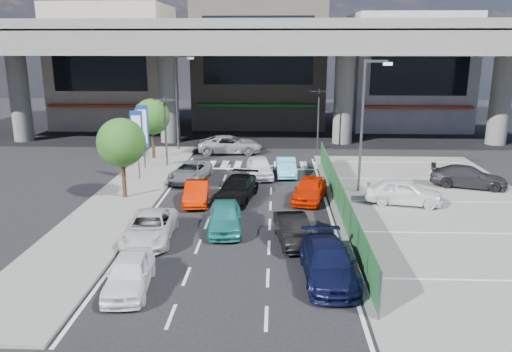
{
  "coord_description": "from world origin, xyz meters",
  "views": [
    {
      "loc": [
        1.84,
        -23.82,
        8.82
      ],
      "look_at": [
        0.78,
        3.11,
        1.71
      ],
      "focal_mm": 35.0,
      "sensor_mm": 36.0,
      "label": 1
    }
  ],
  "objects_px": {
    "traffic_cone": "(340,195)",
    "taxi_orange_left": "(197,193)",
    "van_white_back_left": "(129,274)",
    "minivan_navy_back": "(328,263)",
    "kei_truck_front_right": "(286,167)",
    "street_lamp_right": "(365,115)",
    "tree_far": "(152,117)",
    "traffic_light_right": "(319,104)",
    "signboard_far": "(143,128)",
    "wagon_silver_front_left": "(190,171)",
    "sedan_white_mid_left": "(150,227)",
    "sedan_black_mid": "(237,189)",
    "taxi_orange_right": "(310,189)",
    "parked_sedan_dgrey": "(468,177)",
    "street_lamp_left": "(178,95)",
    "parked_sedan_white": "(404,192)",
    "traffic_light_left": "(165,114)",
    "taxi_teal_mid": "(225,217)",
    "sedan_white_front_mid": "(260,167)",
    "signboard_near": "(137,136)",
    "tree_near": "(121,143)",
    "hatch_black_mid_right": "(293,230)",
    "crossing_wagon_silver": "(230,145)"
  },
  "relations": [
    {
      "from": "tree_far",
      "to": "parked_sedan_dgrey",
      "type": "xyz_separation_m",
      "value": [
        21.9,
        -7.29,
        -2.66
      ]
    },
    {
      "from": "street_lamp_right",
      "to": "tree_far",
      "type": "height_order",
      "value": "street_lamp_right"
    },
    {
      "from": "signboard_near",
      "to": "tree_near",
      "type": "distance_m",
      "value": 4.01
    },
    {
      "from": "traffic_light_right",
      "to": "sedan_white_front_mid",
      "type": "bearing_deg",
      "value": -116.2
    },
    {
      "from": "traffic_light_right",
      "to": "signboard_near",
      "type": "distance_m",
      "value": 16.83
    },
    {
      "from": "minivan_navy_back",
      "to": "kei_truck_front_right",
      "type": "relative_size",
      "value": 1.27
    },
    {
      "from": "street_lamp_left",
      "to": "parked_sedan_white",
      "type": "bearing_deg",
      "value": -43.24
    },
    {
      "from": "tree_near",
      "to": "parked_sedan_white",
      "type": "distance_m",
      "value": 16.33
    },
    {
      "from": "traffic_light_right",
      "to": "signboard_far",
      "type": "relative_size",
      "value": 1.11
    },
    {
      "from": "sedan_white_mid_left",
      "to": "taxi_teal_mid",
      "type": "relative_size",
      "value": 1.13
    },
    {
      "from": "sedan_white_front_mid",
      "to": "parked_sedan_dgrey",
      "type": "xyz_separation_m",
      "value": [
        13.33,
        -2.19,
        0.04
      ]
    },
    {
      "from": "street_lamp_left",
      "to": "tree_far",
      "type": "relative_size",
      "value": 1.67
    },
    {
      "from": "street_lamp_left",
      "to": "sedan_white_front_mid",
      "type": "relative_size",
      "value": 1.98
    },
    {
      "from": "signboard_far",
      "to": "taxi_orange_right",
      "type": "xyz_separation_m",
      "value": [
        11.47,
        -6.89,
        -2.37
      ]
    },
    {
      "from": "traffic_cone",
      "to": "taxi_orange_left",
      "type": "bearing_deg",
      "value": -175.52
    },
    {
      "from": "signboard_far",
      "to": "wagon_silver_front_left",
      "type": "xyz_separation_m",
      "value": [
        3.77,
        -2.72,
        -2.45
      ]
    },
    {
      "from": "minivan_navy_back",
      "to": "taxi_teal_mid",
      "type": "relative_size",
      "value": 1.17
    },
    {
      "from": "wagon_silver_front_left",
      "to": "traffic_cone",
      "type": "relative_size",
      "value": 6.6
    },
    {
      "from": "traffic_light_right",
      "to": "minivan_navy_back",
      "type": "distance_m",
      "value": 25.27
    },
    {
      "from": "signboard_near",
      "to": "parked_sedan_white",
      "type": "xyz_separation_m",
      "value": [
        16.32,
        -4.52,
        -2.28
      ]
    },
    {
      "from": "traffic_light_right",
      "to": "crossing_wagon_silver",
      "type": "distance_m",
      "value": 8.35
    },
    {
      "from": "traffic_light_right",
      "to": "traffic_light_left",
      "type": "bearing_deg",
      "value": -149.11
    },
    {
      "from": "parked_sedan_dgrey",
      "to": "tree_far",
      "type": "bearing_deg",
      "value": 88.74
    },
    {
      "from": "traffic_light_right",
      "to": "sedan_white_mid_left",
      "type": "bearing_deg",
      "value": -113.84
    },
    {
      "from": "traffic_light_left",
      "to": "tree_far",
      "type": "bearing_deg",
      "value": 122.62
    },
    {
      "from": "tree_far",
      "to": "minivan_navy_back",
      "type": "relative_size",
      "value": 1.01
    },
    {
      "from": "signboard_near",
      "to": "tree_near",
      "type": "relative_size",
      "value": 0.98
    },
    {
      "from": "taxi_orange_left",
      "to": "traffic_cone",
      "type": "distance_m",
      "value": 8.27
    },
    {
      "from": "kei_truck_front_right",
      "to": "traffic_cone",
      "type": "bearing_deg",
      "value": -65.37
    },
    {
      "from": "signboard_far",
      "to": "traffic_light_left",
      "type": "bearing_deg",
      "value": 35.7
    },
    {
      "from": "parked_sedan_dgrey",
      "to": "signboard_near",
      "type": "bearing_deg",
      "value": 105.04
    },
    {
      "from": "street_lamp_left",
      "to": "sedan_white_front_mid",
      "type": "height_order",
      "value": "street_lamp_left"
    },
    {
      "from": "signboard_near",
      "to": "signboard_far",
      "type": "height_order",
      "value": "same"
    },
    {
      "from": "hatch_black_mid_right",
      "to": "tree_far",
      "type": "bearing_deg",
      "value": 113.24
    },
    {
      "from": "taxi_orange_right",
      "to": "van_white_back_left",
      "type": "bearing_deg",
      "value": -109.05
    },
    {
      "from": "sedan_white_front_mid",
      "to": "sedan_black_mid",
      "type": "bearing_deg",
      "value": -109.91
    },
    {
      "from": "traffic_light_left",
      "to": "street_lamp_right",
      "type": "relative_size",
      "value": 0.65
    },
    {
      "from": "van_white_back_left",
      "to": "kei_truck_front_right",
      "type": "distance_m",
      "value": 18.14
    },
    {
      "from": "taxi_orange_left",
      "to": "wagon_silver_front_left",
      "type": "relative_size",
      "value": 0.84
    },
    {
      "from": "minivan_navy_back",
      "to": "hatch_black_mid_right",
      "type": "bearing_deg",
      "value": 105.7
    },
    {
      "from": "taxi_orange_right",
      "to": "traffic_cone",
      "type": "relative_size",
      "value": 6.02
    },
    {
      "from": "traffic_light_right",
      "to": "tree_far",
      "type": "height_order",
      "value": "traffic_light_right"
    },
    {
      "from": "traffic_light_right",
      "to": "van_white_back_left",
      "type": "bearing_deg",
      "value": -108.97
    },
    {
      "from": "traffic_light_right",
      "to": "parked_sedan_dgrey",
      "type": "height_order",
      "value": "traffic_light_right"
    },
    {
      "from": "street_lamp_left",
      "to": "traffic_cone",
      "type": "bearing_deg",
      "value": -49.49
    },
    {
      "from": "signboard_far",
      "to": "van_white_back_left",
      "type": "bearing_deg",
      "value": -77.28
    },
    {
      "from": "street_lamp_left",
      "to": "signboard_far",
      "type": "bearing_deg",
      "value": -100.31
    },
    {
      "from": "van_white_back_left",
      "to": "taxi_orange_left",
      "type": "distance_m",
      "value": 10.6
    },
    {
      "from": "parked_sedan_white",
      "to": "hatch_black_mid_right",
      "type": "bearing_deg",
      "value": 144.89
    },
    {
      "from": "sedan_white_mid_left",
      "to": "sedan_black_mid",
      "type": "height_order",
      "value": "sedan_black_mid"
    }
  ]
}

